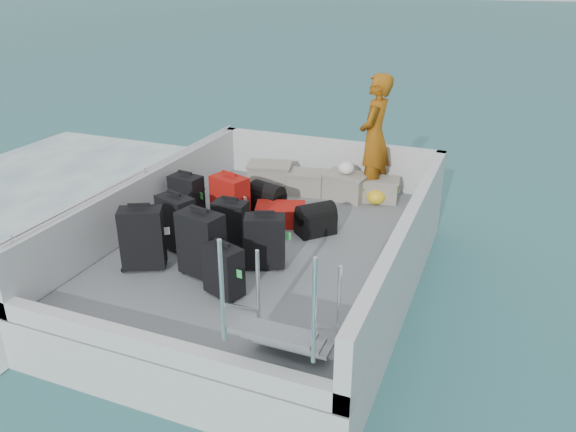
# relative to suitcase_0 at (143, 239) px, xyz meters

# --- Properties ---
(ground) EXTENTS (160.00, 160.00, 0.00)m
(ground) POSITION_rel_suitcase_0_xyz_m (1.04, 1.10, -0.99)
(ground) COLOR #185155
(ground) RESTS_ON ground
(ferry_hull) EXTENTS (3.60, 5.00, 0.60)m
(ferry_hull) POSITION_rel_suitcase_0_xyz_m (1.04, 1.10, -0.69)
(ferry_hull) COLOR silver
(ferry_hull) RESTS_ON ground
(deck) EXTENTS (3.30, 4.70, 0.02)m
(deck) POSITION_rel_suitcase_0_xyz_m (1.04, 1.10, -0.38)
(deck) COLOR slate
(deck) RESTS_ON ferry_hull
(deck_fittings) EXTENTS (3.60, 5.00, 0.90)m
(deck_fittings) POSITION_rel_suitcase_0_xyz_m (1.38, 0.78, 0.01)
(deck_fittings) COLOR silver
(deck_fittings) RESTS_ON deck
(suitcase_0) EXTENTS (0.55, 0.46, 0.73)m
(suitcase_0) POSITION_rel_suitcase_0_xyz_m (0.00, 0.00, 0.00)
(suitcase_0) COLOR black
(suitcase_0) RESTS_ON deck
(suitcase_1) EXTENTS (0.52, 0.40, 0.68)m
(suitcase_1) POSITION_rel_suitcase_0_xyz_m (0.09, 0.56, -0.03)
(suitcase_1) COLOR black
(suitcase_1) RESTS_ON deck
(suitcase_2) EXTENTS (0.46, 0.31, 0.62)m
(suitcase_2) POSITION_rel_suitcase_0_xyz_m (-0.28, 1.39, -0.06)
(suitcase_2) COLOR black
(suitcase_2) RESTS_ON deck
(suitcase_3) EXTENTS (0.55, 0.39, 0.75)m
(suitcase_3) POSITION_rel_suitcase_0_xyz_m (0.70, 0.11, 0.01)
(suitcase_3) COLOR black
(suitcase_3) RESTS_ON deck
(suitcase_4) EXTENTS (0.42, 0.26, 0.60)m
(suitcase_4) POSITION_rel_suitcase_0_xyz_m (0.68, 0.83, -0.06)
(suitcase_4) COLOR black
(suitcase_4) RESTS_ON deck
(suitcase_5) EXTENTS (0.55, 0.42, 0.67)m
(suitcase_5) POSITION_rel_suitcase_0_xyz_m (0.34, 1.47, -0.03)
(suitcase_5) COLOR #AF110D
(suitcase_5) RESTS_ON deck
(suitcase_6) EXTENTS (0.47, 0.37, 0.57)m
(suitcase_6) POSITION_rel_suitcase_0_xyz_m (1.12, -0.18, -0.08)
(suitcase_6) COLOR black
(suitcase_6) RESTS_ON deck
(suitcase_7) EXTENTS (0.51, 0.40, 0.63)m
(suitcase_7) POSITION_rel_suitcase_0_xyz_m (1.26, 0.54, -0.05)
(suitcase_7) COLOR black
(suitcase_7) RESTS_ON deck
(suitcase_8) EXTENTS (0.76, 0.62, 0.26)m
(suitcase_8) POSITION_rel_suitcase_0_xyz_m (0.96, 1.73, -0.24)
(suitcase_8) COLOR #AF110D
(suitcase_8) RESTS_ON deck
(duffel_0) EXTENTS (0.56, 0.44, 0.32)m
(duffel_0) POSITION_rel_suitcase_0_xyz_m (0.16, 1.92, -0.21)
(duffel_0) COLOR black
(duffel_0) RESTS_ON deck
(duffel_1) EXTENTS (0.54, 0.43, 0.32)m
(duffel_1) POSITION_rel_suitcase_0_xyz_m (0.62, 2.05, -0.21)
(duffel_1) COLOR black
(duffel_1) RESTS_ON deck
(duffel_2) EXTENTS (0.55, 0.56, 0.32)m
(duffel_2) POSITION_rel_suitcase_0_xyz_m (1.50, 1.60, -0.21)
(duffel_2) COLOR black
(duffel_2) RESTS_ON deck
(crate_0) EXTENTS (0.72, 0.58, 0.38)m
(crate_0) POSITION_rel_suitcase_0_xyz_m (0.29, 2.89, -0.18)
(crate_0) COLOR gray
(crate_0) RESTS_ON deck
(crate_1) EXTENTS (0.57, 0.44, 0.32)m
(crate_1) POSITION_rel_suitcase_0_xyz_m (0.89, 2.90, -0.21)
(crate_1) COLOR gray
(crate_1) RESTS_ON deck
(crate_2) EXTENTS (0.65, 0.49, 0.36)m
(crate_2) POSITION_rel_suitcase_0_xyz_m (1.51, 2.93, -0.19)
(crate_2) COLOR gray
(crate_2) RESTS_ON deck
(crate_3) EXTENTS (0.56, 0.43, 0.31)m
(crate_3) POSITION_rel_suitcase_0_xyz_m (2.00, 3.04, -0.21)
(crate_3) COLOR gray
(crate_3) RESTS_ON deck
(yellow_bag) EXTENTS (0.28, 0.26, 0.22)m
(yellow_bag) POSITION_rel_suitcase_0_xyz_m (1.98, 2.88, -0.26)
(yellow_bag) COLOR yellow
(yellow_bag) RESTS_ON deck
(white_bag) EXTENTS (0.24, 0.24, 0.18)m
(white_bag) POSITION_rel_suitcase_0_xyz_m (1.51, 2.93, 0.08)
(white_bag) COLOR white
(white_bag) RESTS_ON crate_2
(passenger) EXTENTS (0.49, 0.71, 1.84)m
(passenger) POSITION_rel_suitcase_0_xyz_m (1.85, 3.14, 0.55)
(passenger) COLOR orange
(passenger) RESTS_ON deck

